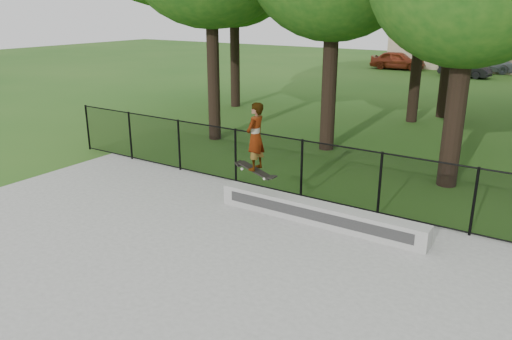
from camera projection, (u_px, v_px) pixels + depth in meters
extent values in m
plane|color=#235517|center=(122.00, 314.00, 7.86)|extent=(100.00, 100.00, 0.00)
cube|color=gray|center=(122.00, 313.00, 7.85)|extent=(14.00, 12.00, 0.06)
cube|color=#AEADA9|center=(318.00, 213.00, 10.95)|extent=(4.85, 0.40, 0.46)
imported|color=maroon|center=(398.00, 60.00, 38.05)|extent=(4.10, 1.91, 1.37)
imported|color=black|center=(465.00, 69.00, 33.85)|extent=(3.17, 1.60, 1.10)
cube|color=black|center=(255.00, 170.00, 11.21)|extent=(0.81, 0.23, 0.28)
imported|color=#B9C8F4|center=(255.00, 137.00, 10.97)|extent=(0.39, 0.57, 1.52)
cylinder|color=black|center=(88.00, 127.00, 16.46)|extent=(0.06, 0.06, 1.50)
cylinder|color=black|center=(130.00, 136.00, 15.41)|extent=(0.06, 0.06, 1.50)
cylinder|color=black|center=(179.00, 145.00, 14.37)|extent=(0.06, 0.06, 1.50)
cylinder|color=black|center=(236.00, 156.00, 13.33)|extent=(0.06, 0.06, 1.50)
cylinder|color=black|center=(302.00, 169.00, 12.29)|extent=(0.06, 0.06, 1.50)
cylinder|color=black|center=(380.00, 184.00, 11.25)|extent=(0.06, 0.06, 1.50)
cylinder|color=black|center=(474.00, 202.00, 10.21)|extent=(0.06, 0.06, 1.50)
cylinder|color=black|center=(302.00, 140.00, 12.06)|extent=(16.00, 0.04, 0.04)
cylinder|color=black|center=(301.00, 195.00, 12.51)|extent=(16.00, 0.04, 0.04)
cube|color=black|center=(302.00, 169.00, 12.29)|extent=(16.00, 0.01, 1.50)
cylinder|color=black|center=(213.00, 66.00, 17.44)|extent=(0.44, 0.44, 5.28)
cylinder|color=black|center=(329.00, 77.00, 16.22)|extent=(0.44, 0.44, 4.83)
cylinder|color=black|center=(456.00, 107.00, 12.88)|extent=(0.44, 0.44, 4.28)
cylinder|color=black|center=(235.00, 53.00, 23.41)|extent=(0.44, 0.44, 5.02)
cylinder|color=black|center=(449.00, 58.00, 21.10)|extent=(0.44, 0.44, 5.07)
cylinder|color=black|center=(417.00, 62.00, 20.23)|extent=(0.44, 0.44, 4.91)
cube|color=#CAB68E|center=(477.00, 42.00, 38.45)|extent=(12.00, 6.00, 4.00)
cube|color=#3F3833|center=(481.00, 13.00, 37.78)|extent=(12.40, 6.40, 0.30)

